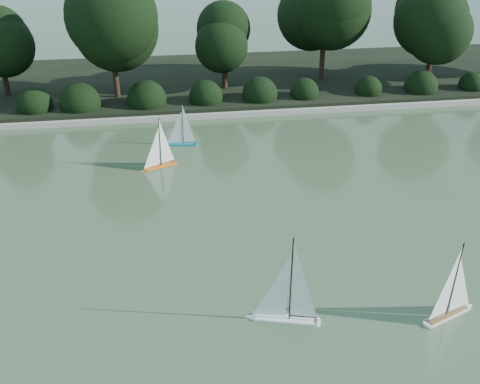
# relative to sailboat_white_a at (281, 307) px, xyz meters

# --- Properties ---
(ground) EXTENTS (80.00, 80.00, 0.00)m
(ground) POSITION_rel_sailboat_white_a_xyz_m (-0.29, 1.40, -0.28)
(ground) COLOR #314428
(ground) RESTS_ON ground
(pond_coping) EXTENTS (40.00, 0.35, 0.18)m
(pond_coping) POSITION_rel_sailboat_white_a_xyz_m (-0.29, 10.40, -0.19)
(pond_coping) COLOR gray
(pond_coping) RESTS_ON ground
(far_bank) EXTENTS (40.00, 8.00, 0.30)m
(far_bank) POSITION_rel_sailboat_white_a_xyz_m (-0.29, 14.40, -0.13)
(far_bank) COLOR black
(far_bank) RESTS_ON ground
(tree_line) EXTENTS (26.31, 3.93, 4.39)m
(tree_line) POSITION_rel_sailboat_white_a_xyz_m (0.94, 12.84, 2.36)
(tree_line) COLOR black
(tree_line) RESTS_ON ground
(shrub_hedge) EXTENTS (29.10, 1.10, 1.10)m
(shrub_hedge) POSITION_rel_sailboat_white_a_xyz_m (-0.29, 11.30, 0.17)
(shrub_hedge) COLOR black
(shrub_hedge) RESTS_ON ground
(sailboat_white_a) EXTENTS (1.32, 0.55, 1.81)m
(sailboat_white_a) POSITION_rel_sailboat_white_a_xyz_m (0.00, 0.00, 0.00)
(sailboat_white_a) COLOR silver
(sailboat_white_a) RESTS_ON ground
(sailboat_white_b) EXTENTS (1.18, 0.59, 1.66)m
(sailboat_white_b) POSITION_rel_sailboat_white_a_xyz_m (2.99, -0.33, -0.03)
(sailboat_white_b) COLOR silver
(sailboat_white_b) RESTS_ON ground
(sailboat_orange) EXTENTS (1.06, 0.60, 1.52)m
(sailboat_orange) POSITION_rel_sailboat_white_a_xyz_m (-1.98, 6.60, -0.05)
(sailboat_orange) COLOR orange
(sailboat_orange) RESTS_ON ground
(sailboat_teal) EXTENTS (1.03, 0.32, 1.40)m
(sailboat_teal) POSITION_rel_sailboat_white_a_xyz_m (-1.29, 8.14, -0.06)
(sailboat_teal) COLOR #0A7B8C
(sailboat_teal) RESTS_ON ground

